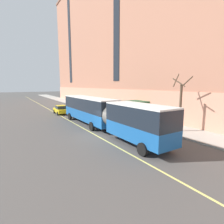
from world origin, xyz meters
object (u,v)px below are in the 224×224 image
at_px(city_bus, 102,112).
at_px(taxi_cab, 61,110).
at_px(parked_car_darkgray_0, 72,104).
at_px(street_tree_mid_block, 180,104).
at_px(parked_car_black_2, 127,119).
at_px(parked_car_green_1, 86,108).

height_order(city_bus, taxi_cab, city_bus).
relative_size(city_bus, parked_car_darkgray_0, 4.30).
relative_size(parked_car_darkgray_0, taxi_cab, 1.07).
xyz_separation_m(city_bus, street_tree_mid_block, (6.74, -5.36, 1.11)).
bearing_deg(parked_car_black_2, street_tree_mid_block, -63.30).
distance_m(parked_car_darkgray_0, parked_car_green_1, 8.51).
bearing_deg(parked_car_darkgray_0, city_bus, -99.53).
relative_size(parked_car_black_2, taxi_cab, 1.07).
relative_size(city_bus, taxi_cab, 4.61).
bearing_deg(street_tree_mid_block, parked_car_black_2, 116.70).
bearing_deg(parked_car_black_2, city_bus, -172.97).
relative_size(city_bus, parked_car_black_2, 4.32).
bearing_deg(street_tree_mid_block, parked_car_green_1, 98.08).
distance_m(city_bus, parked_car_darkgray_0, 22.95).
height_order(parked_car_black_2, street_tree_mid_block, street_tree_mid_block).
bearing_deg(city_bus, parked_car_green_1, 74.25).
xyz_separation_m(parked_car_black_2, taxi_cab, (-4.91, 13.48, -0.00)).
distance_m(city_bus, parked_car_green_1, 14.70).
bearing_deg(parked_car_green_1, taxi_cab, -178.31).
xyz_separation_m(parked_car_darkgray_0, street_tree_mid_block, (2.94, -27.97, 2.41)).
xyz_separation_m(city_bus, parked_car_darkgray_0, (3.79, 22.60, -1.30)).
distance_m(city_bus, taxi_cab, 14.05).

